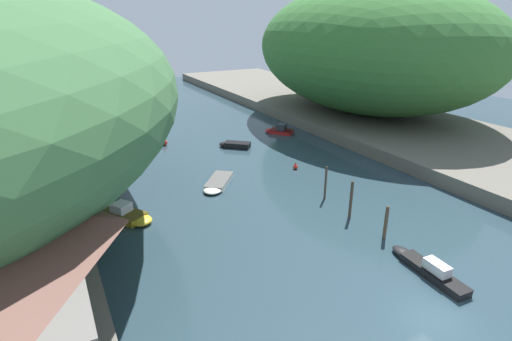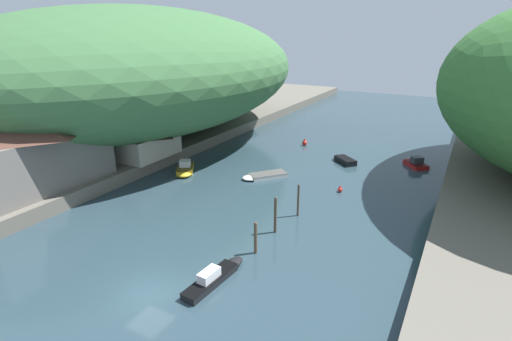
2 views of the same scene
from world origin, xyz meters
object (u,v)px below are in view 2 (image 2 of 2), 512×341
(boat_mid_channel, at_px, (415,163))
(boat_near_quay, at_px, (344,160))
(waterfront_building, at_px, (26,146))
(boat_far_upstream, at_px, (216,276))
(person_on_quay, at_px, (14,195))
(boat_open_rowboat, at_px, (185,169))
(channel_buoy_far, at_px, (340,189))
(boathouse_shed, at_px, (138,139))
(channel_buoy_near, at_px, (305,143))
(boat_red_skiff, at_px, (263,176))

(boat_mid_channel, bearing_deg, boat_near_quay, 161.19)
(waterfront_building, relative_size, boat_near_quay, 3.77)
(waterfront_building, xyz_separation_m, boat_mid_channel, (32.85, 29.63, -5.25))
(waterfront_building, bearing_deg, boat_far_upstream, -7.01)
(person_on_quay, bearing_deg, boat_mid_channel, -25.84)
(boat_near_quay, relative_size, person_on_quay, 2.33)
(boat_mid_channel, height_order, person_on_quay, person_on_quay)
(boat_open_rowboat, height_order, channel_buoy_far, boat_open_rowboat)
(waterfront_building, distance_m, boathouse_shed, 13.17)
(boat_near_quay, bearing_deg, channel_buoy_near, 97.77)
(person_on_quay, bearing_deg, boat_red_skiff, -19.98)
(boat_far_upstream, bearing_deg, boat_near_quay, 93.78)
(channel_buoy_near, xyz_separation_m, person_on_quay, (-13.70, -35.61, 2.03))
(boat_red_skiff, relative_size, boat_near_quay, 1.35)
(boat_near_quay, distance_m, person_on_quay, 37.33)
(boathouse_shed, distance_m, boat_mid_channel, 35.14)
(waterfront_building, relative_size, boat_red_skiff, 2.79)
(boat_open_rowboat, xyz_separation_m, channel_buoy_near, (8.32, 18.09, 0.02))
(boat_red_skiff, relative_size, person_on_quay, 3.15)
(boat_mid_channel, bearing_deg, boat_open_rowboat, 175.63)
(boat_open_rowboat, distance_m, channel_buoy_far, 18.74)
(boathouse_shed, xyz_separation_m, boat_open_rowboat, (6.47, 0.76, -3.15))
(channel_buoy_near, bearing_deg, waterfront_building, -118.15)
(waterfront_building, bearing_deg, channel_buoy_near, 61.85)
(channel_buoy_far, xyz_separation_m, person_on_quay, (-23.87, -20.59, 2.16))
(waterfront_building, xyz_separation_m, channel_buoy_near, (16.94, 31.67, -5.21))
(boat_near_quay, relative_size, channel_buoy_near, 3.51)
(boat_red_skiff, bearing_deg, boat_open_rowboat, 56.74)
(boat_near_quay, bearing_deg, boat_far_upstream, -138.93)
(boat_open_rowboat, relative_size, channel_buoy_far, 6.30)
(boat_mid_channel, distance_m, person_on_quay, 44.81)
(waterfront_building, distance_m, boat_near_quay, 36.59)
(boat_far_upstream, relative_size, boat_near_quay, 1.56)
(boat_red_skiff, xyz_separation_m, boat_far_upstream, (6.51, -19.49, 0.13))
(person_on_quay, bearing_deg, boat_open_rowboat, -1.49)
(waterfront_building, bearing_deg, person_on_quay, -50.50)
(boat_far_upstream, height_order, channel_buoy_near, boat_far_upstream)
(boathouse_shed, bearing_deg, channel_buoy_near, 51.87)
(boat_far_upstream, height_order, channel_buoy_far, boat_far_upstream)
(channel_buoy_near, bearing_deg, boat_open_rowboat, -114.71)
(boat_red_skiff, relative_size, channel_buoy_near, 4.74)
(boat_mid_channel, bearing_deg, waterfront_building, -175.85)
(boat_mid_channel, bearing_deg, channel_buoy_near, 134.81)
(boat_open_rowboat, height_order, person_on_quay, person_on_quay)
(boat_open_rowboat, distance_m, boat_near_quay, 20.55)
(channel_buoy_far, bearing_deg, channel_buoy_near, 124.11)
(boat_far_upstream, bearing_deg, boathouse_shed, 148.45)
(waterfront_building, bearing_deg, boat_open_rowboat, 57.59)
(boat_open_rowboat, relative_size, boat_near_quay, 1.27)
(boat_open_rowboat, height_order, boat_near_quay, boat_open_rowboat)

